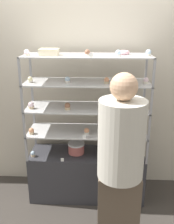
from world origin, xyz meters
TOP-DOWN VIEW (x-y plane):
  - ground_plane at (0.00, 0.00)m, footprint 20.00×20.00m
  - back_wall at (0.00, 0.38)m, footprint 8.00×0.05m
  - display_base at (0.00, 0.00)m, footprint 1.41×0.48m
  - display_riser_lower at (0.00, 0.00)m, footprint 1.41×0.48m
  - display_riser_middle at (0.00, 0.00)m, footprint 1.41×0.48m
  - display_riser_upper at (0.00, 0.00)m, footprint 1.41×0.48m
  - display_riser_top at (0.00, 0.00)m, footprint 1.41×0.48m
  - layer_cake_centerpiece at (-0.13, 0.00)m, footprint 0.20×0.20m
  - sheet_cake_frosted at (-0.41, -0.06)m, footprint 0.20×0.17m
  - cupcake_0 at (-0.65, -0.11)m, footprint 0.05×0.05m
  - cupcake_1 at (0.64, -0.04)m, footprint 0.05×0.05m
  - price_tag_0 at (-0.28, -0.22)m, footprint 0.04×0.00m
  - cupcake_2 at (-0.65, -0.12)m, footprint 0.06×0.06m
  - cupcake_3 at (0.00, -0.10)m, footprint 0.06×0.06m
  - cupcake_4 at (0.65, -0.09)m, footprint 0.06×0.06m
  - price_tag_1 at (-0.02, -0.22)m, footprint 0.04×0.00m
  - cupcake_5 at (-0.64, -0.08)m, footprint 0.07×0.07m
  - cupcake_6 at (-0.22, -0.09)m, footprint 0.07×0.07m
  - cupcake_7 at (0.22, -0.11)m, footprint 0.07×0.07m
  - cupcake_8 at (0.65, -0.11)m, footprint 0.07×0.07m
  - price_tag_2 at (0.28, -0.22)m, footprint 0.04×0.00m
  - cupcake_9 at (-0.63, -0.06)m, footprint 0.06×0.06m
  - cupcake_10 at (-0.22, -0.05)m, footprint 0.06×0.06m
  - cupcake_11 at (0.22, -0.06)m, footprint 0.06×0.06m
  - cupcake_12 at (0.65, -0.05)m, footprint 0.06×0.06m
  - price_tag_3 at (0.49, -0.22)m, footprint 0.04×0.00m
  - cupcake_13 at (-0.63, -0.12)m, footprint 0.06×0.06m
  - cupcake_14 at (0.01, -0.10)m, footprint 0.06×0.06m
  - cupcake_15 at (0.33, -0.12)m, footprint 0.06×0.06m
  - cupcake_16 at (0.65, -0.07)m, footprint 0.06×0.06m
  - price_tag_4 at (0.05, -0.22)m, footprint 0.04×0.00m
  - donut_glazed at (0.40, 0.06)m, footprint 0.13×0.13m
  - customer_figure at (0.34, -0.82)m, footprint 0.41×0.41m

SIDE VIEW (x-z plane):
  - ground_plane at x=0.00m, z-range 0.00..0.00m
  - display_base at x=0.00m, z-range 0.00..0.60m
  - price_tag_0 at x=-0.28m, z-range 0.60..0.65m
  - cupcake_0 at x=-0.65m, z-range 0.60..0.67m
  - cupcake_1 at x=0.64m, z-range 0.60..0.67m
  - layer_cake_centerpiece at x=-0.13m, z-range 0.60..0.74m
  - display_riser_lower at x=0.00m, z-range 0.73..1.04m
  - price_tag_1 at x=-0.02m, z-range 0.90..0.95m
  - cupcake_2 at x=-0.65m, z-range 0.90..0.98m
  - cupcake_3 at x=0.00m, z-range 0.90..0.98m
  - cupcake_4 at x=0.65m, z-range 0.90..0.98m
  - customer_figure at x=0.34m, z-range 0.06..1.83m
  - display_riser_middle at x=0.00m, z-range 1.04..1.34m
  - price_tag_2 at x=0.28m, z-range 1.20..1.25m
  - cupcake_5 at x=-0.64m, z-range 1.20..1.28m
  - cupcake_6 at x=-0.22m, z-range 1.20..1.28m
  - cupcake_7 at x=0.22m, z-range 1.20..1.28m
  - cupcake_8 at x=0.65m, z-range 1.20..1.28m
  - back_wall at x=0.00m, z-range 0.00..2.60m
  - display_riser_upper at x=0.00m, z-range 1.34..1.64m
  - price_tag_3 at x=0.49m, z-range 1.51..1.55m
  - cupcake_9 at x=-0.63m, z-range 1.50..1.57m
  - cupcake_10 at x=-0.22m, z-range 1.50..1.57m
  - cupcake_11 at x=0.22m, z-range 1.50..1.57m
  - cupcake_12 at x=0.65m, z-range 1.50..1.57m
  - display_riser_top at x=0.00m, z-range 1.64..1.94m
  - donut_glazed at x=0.40m, z-range 1.81..1.85m
  - price_tag_4 at x=0.05m, z-range 1.81..1.85m
  - cupcake_13 at x=-0.63m, z-range 1.81..1.87m
  - cupcake_14 at x=0.01m, z-range 1.81..1.87m
  - cupcake_15 at x=0.33m, z-range 1.81..1.87m
  - cupcake_16 at x=0.65m, z-range 1.81..1.87m
  - sheet_cake_frosted at x=-0.41m, z-range 1.81..1.88m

